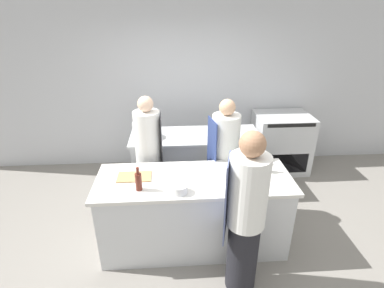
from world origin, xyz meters
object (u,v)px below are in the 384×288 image
oven_range (280,142)px  chef_at_pass_far (224,160)px  chef_at_stove (149,158)px  stockpot (142,130)px  bowl_prep_small (235,176)px  bowl_mixing_large (179,189)px  bottle_vinegar (260,163)px  chef_at_prep_near (245,217)px  bottle_wine (139,181)px  bottle_olive_oil (255,157)px

oven_range → chef_at_pass_far: (-1.18, -1.17, 0.32)m
chef_at_pass_far → oven_range: bearing=-56.3°
chef_at_stove → stockpot: chef_at_stove is taller
bowl_prep_small → bowl_mixing_large: bearing=-161.0°
bottle_vinegar → bowl_mixing_large: (-0.92, -0.36, -0.07)m
oven_range → chef_at_stove: bearing=-153.3°
chef_at_prep_near → chef_at_pass_far: (0.01, 1.19, -0.05)m
oven_range → bowl_prep_small: size_ratio=4.34×
chef_at_stove → bottle_wine: size_ratio=6.35×
chef_at_prep_near → chef_at_stove: 1.59m
bottle_vinegar → bowl_prep_small: (-0.31, -0.14, -0.07)m
stockpot → bottle_olive_oil: bearing=-32.4°
stockpot → bowl_mixing_large: bearing=-71.3°
chef_at_prep_near → chef_at_stove: bearing=51.7°
bottle_vinegar → bowl_mixing_large: bearing=-158.9°
bottle_olive_oil → oven_range: bearing=59.1°
oven_range → chef_at_prep_near: (-1.19, -2.36, 0.37)m
chef_at_prep_near → bottle_olive_oil: size_ratio=7.28×
bottle_wine → bowl_prep_small: (1.03, 0.13, -0.06)m
chef_at_prep_near → bowl_prep_small: bearing=12.8°
chef_at_stove → chef_at_pass_far: 0.97m
oven_range → bottle_wine: bearing=-139.0°
oven_range → stockpot: 2.39m
chef_at_prep_near → bottle_vinegar: 0.81m
bottle_olive_oil → bottle_wine: (-1.33, -0.46, 0.01)m
oven_range → stockpot: stockpot is taller
chef_at_stove → bottle_vinegar: bearing=64.5°
oven_range → chef_at_pass_far: bearing=-135.3°
chef_at_pass_far → stockpot: size_ratio=6.05×
bottle_vinegar → bowl_prep_small: bearing=-155.0°
oven_range → chef_at_prep_near: 2.67m
chef_at_pass_far → bottle_vinegar: (0.32, -0.46, 0.20)m
bottle_wine → bowl_prep_small: bottle_wine is taller
chef_at_pass_far → bottle_wine: bearing=115.2°
bottle_wine → stockpot: bearing=93.1°
chef_at_pass_far → chef_at_prep_near: bearing=168.7°
bottle_olive_oil → bottle_wine: bottle_wine is taller
bottle_vinegar → bottle_wine: 1.36m
chef_at_stove → bowl_prep_small: bearing=52.3°
chef_at_prep_near → oven_range: bearing=-11.9°
chef_at_stove → chef_at_pass_far: chef_at_stove is taller
bowl_prep_small → chef_at_pass_far: bearing=91.3°
chef_at_stove → bottle_vinegar: chef_at_stove is taller
chef_at_prep_near → chef_at_stove: chef_at_prep_near is taller
chef_at_pass_far → bottle_olive_oil: size_ratio=6.90×
chef_at_prep_near → bottle_vinegar: (0.33, 0.73, 0.15)m
bottle_wine → stockpot: (-0.07, 1.35, 0.01)m
chef_at_pass_far → stockpot: 1.26m
chef_at_prep_near → bottle_wine: 1.11m
chef_at_pass_far → bottle_olive_oil: (0.31, -0.28, 0.18)m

